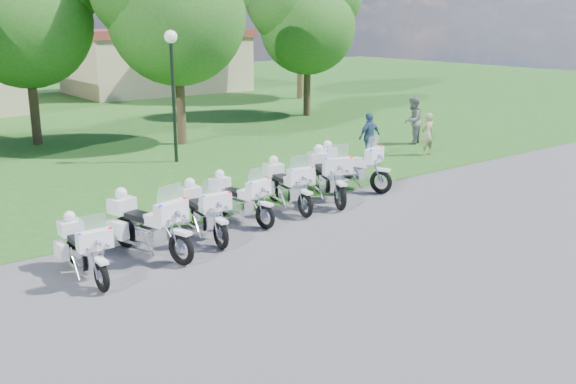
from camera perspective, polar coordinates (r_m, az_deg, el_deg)
ground at (r=14.28m, az=2.53°, el=-4.77°), size 100.00×100.00×0.00m
motorcycle_0 at (r=13.03m, az=-17.75°, el=-4.72°), size 0.70×2.13×1.43m
motorcycle_1 at (r=13.87m, az=-12.48°, el=-2.73°), size 1.23×2.40×1.65m
motorcycle_2 at (r=14.78m, az=-7.59°, el=-1.61°), size 0.88×2.26×1.52m
motorcycle_3 at (r=15.82m, az=-4.41°, el=-0.46°), size 0.95×2.17×1.47m
motorcycle_4 at (r=16.87m, az=-0.14°, el=0.73°), size 0.96×2.31×1.56m
motorcycle_5 at (r=17.68m, az=3.52°, el=1.59°), size 1.43×2.42×1.71m
motorcycle_6 at (r=18.90m, az=5.50°, el=2.37°), size 1.30×2.38×1.65m
lamp_post at (r=22.29m, az=-10.28°, el=11.10°), size 0.44×0.44×4.48m
tree_1 at (r=27.05m, az=-22.55°, el=14.86°), size 5.91×5.05×7.89m
tree_2 at (r=25.54m, az=-10.06°, el=16.30°), size 6.17×5.26×8.22m
tree_3 at (r=32.85m, az=1.65°, el=15.29°), size 5.56×4.74×7.41m
building_east at (r=44.89m, az=-11.59°, el=11.38°), size 11.44×7.28×4.10m
bystander_a at (r=23.95m, az=12.27°, el=5.03°), size 0.60×0.42×1.55m
bystander_b at (r=25.99m, az=11.01°, el=6.23°), size 1.12×1.03×1.86m
bystander_c at (r=22.74m, az=7.25°, el=4.89°), size 0.99×0.43×1.68m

